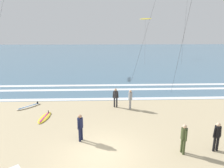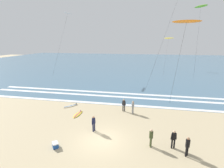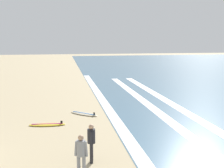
{
  "view_description": "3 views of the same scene",
  "coord_description": "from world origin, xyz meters",
  "px_view_note": "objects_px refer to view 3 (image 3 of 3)",
  "views": [
    {
      "loc": [
        0.23,
        -9.15,
        6.02
      ],
      "look_at": [
        0.74,
        4.08,
        2.63
      ],
      "focal_mm": 32.24,
      "sensor_mm": 36.0,
      "label": 1
    },
    {
      "loc": [
        3.32,
        -12.64,
        8.59
      ],
      "look_at": [
        -0.07,
        5.07,
        3.86
      ],
      "focal_mm": 26.61,
      "sensor_mm": 36.0,
      "label": 2
    },
    {
      "loc": [
        11.67,
        5.55,
        4.97
      ],
      "look_at": [
        -0.65,
        7.76,
        2.91
      ],
      "focal_mm": 44.09,
      "sensor_mm": 36.0,
      "label": 3
    }
  ],
  "objects_px": {
    "surfer_foreground_main": "(91,140)",
    "surfer_mid_group": "(81,152)",
    "surfboard_right_spare": "(84,114)",
    "surfboard_foreground_flat": "(47,125)"
  },
  "relations": [
    {
      "from": "surfer_mid_group",
      "to": "surfboard_foreground_flat",
      "type": "distance_m",
      "value": 6.68
    },
    {
      "from": "surfer_mid_group",
      "to": "surfboard_foreground_flat",
      "type": "relative_size",
      "value": 0.75
    },
    {
      "from": "surfer_foreground_main",
      "to": "surfboard_right_spare",
      "type": "relative_size",
      "value": 0.81
    },
    {
      "from": "surfer_foreground_main",
      "to": "surfer_mid_group",
      "type": "distance_m",
      "value": 1.25
    },
    {
      "from": "surfer_mid_group",
      "to": "surfboard_foreground_flat",
      "type": "height_order",
      "value": "surfer_mid_group"
    },
    {
      "from": "surfer_foreground_main",
      "to": "surfboard_foreground_flat",
      "type": "distance_m",
      "value": 5.73
    },
    {
      "from": "surfboard_right_spare",
      "to": "surfer_mid_group",
      "type": "bearing_deg",
      "value": -5.06
    },
    {
      "from": "surfer_foreground_main",
      "to": "surfboard_foreground_flat",
      "type": "relative_size",
      "value": 0.75
    },
    {
      "from": "surfer_foreground_main",
      "to": "surfer_mid_group",
      "type": "relative_size",
      "value": 1.0
    },
    {
      "from": "surfboard_right_spare",
      "to": "surfboard_foreground_flat",
      "type": "bearing_deg",
      "value": -49.42
    }
  ]
}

